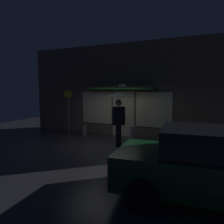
{
  "coord_description": "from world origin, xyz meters",
  "views": [
    {
      "loc": [
        3.81,
        -7.28,
        2.28
      ],
      "look_at": [
        0.28,
        0.29,
        1.38
      ],
      "focal_mm": 34.25,
      "sensor_mm": 36.0,
      "label": 1
    }
  ],
  "objects": [
    {
      "name": "person_with_umbrella",
      "position": [
        0.56,
        0.29,
        1.68
      ],
      "size": [
        1.21,
        1.21,
        2.14
      ],
      "rotation": [
        0.0,
        0.0,
        -2.4
      ],
      "color": "black",
      "rests_on": "ground"
    },
    {
      "name": "ground_plane",
      "position": [
        0.0,
        0.0,
        0.0
      ],
      "size": [
        18.0,
        18.0,
        0.0
      ],
      "primitive_type": "plane",
      "color": "#2D2D33"
    },
    {
      "name": "sidewalk_bollard_2",
      "position": [
        -1.84,
        1.59,
        0.25
      ],
      "size": [
        0.25,
        0.25,
        0.51
      ],
      "primitive_type": "cylinder",
      "color": "slate",
      "rests_on": "ground"
    },
    {
      "name": "sidewalk_bollard",
      "position": [
        0.75,
        1.41,
        0.33
      ],
      "size": [
        0.23,
        0.23,
        0.65
      ],
      "primitive_type": "cylinder",
      "color": "#9E998E",
      "rests_on": "ground"
    },
    {
      "name": "street_sign_post",
      "position": [
        -2.64,
        1.39,
        1.3
      ],
      "size": [
        0.4,
        0.07,
        2.28
      ],
      "color": "#595B60",
      "rests_on": "ground"
    },
    {
      "name": "building_facade",
      "position": [
        0.0,
        2.34,
        2.2
      ],
      "size": [
        10.58,
        1.0,
        4.43
      ],
      "color": "brown",
      "rests_on": "ground"
    }
  ]
}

